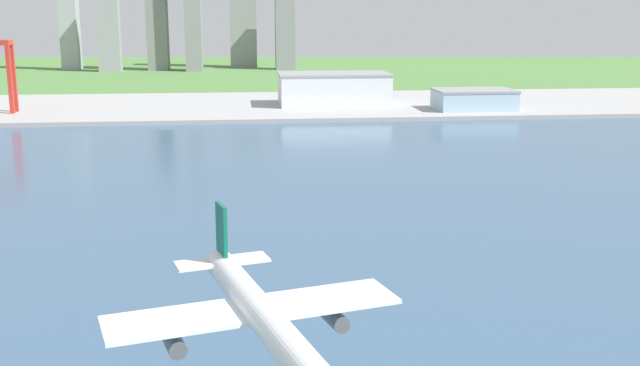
{
  "coord_description": "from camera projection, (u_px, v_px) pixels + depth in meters",
  "views": [
    {
      "loc": [
        -16.49,
        23.15,
        56.9
      ],
      "look_at": [
        2.27,
        194.74,
        18.36
      ],
      "focal_mm": 42.97,
      "sensor_mm": 36.0,
      "label": 1
    }
  ],
  "objects": [
    {
      "name": "airplane_landing",
      "position": [
        259.0,
        312.0,
        87.93
      ],
      "size": [
        35.7,
        41.6,
        12.38
      ],
      "color": "white"
    },
    {
      "name": "warehouse_main",
      "position": [
        334.0,
        89.0,
        460.71
      ],
      "size": [
        66.35,
        38.05,
        18.97
      ],
      "color": "silver",
      "rests_on": "industrial_pier"
    },
    {
      "name": "distant_skyline",
      "position": [
        182.0,
        10.0,
        770.81
      ],
      "size": [
        234.59,
        70.39,
        143.73
      ],
      "color": "#9E9FA9",
      "rests_on": "ground"
    },
    {
      "name": "water_bay",
      "position": [
        296.0,
        211.0,
        224.51
      ],
      "size": [
        840.0,
        360.0,
        0.15
      ],
      "primitive_type": "cube",
      "color": "#385675",
      "rests_on": "ground"
    },
    {
      "name": "industrial_pier",
      "position": [
        264.0,
        106.0,
        466.8
      ],
      "size": [
        840.0,
        140.0,
        2.5
      ],
      "primitive_type": "cube",
      "color": "#9D9C9C",
      "rests_on": "ground"
    },
    {
      "name": "warehouse_annex",
      "position": [
        474.0,
        99.0,
        438.41
      ],
      "size": [
        44.55,
        30.0,
        11.45
      ],
      "color": "#99BCD1",
      "rests_on": "industrial_pier"
    },
    {
      "name": "ground_plane",
      "position": [
        283.0,
        170.0,
        282.74
      ],
      "size": [
        2400.0,
        2400.0,
        0.0
      ],
      "primitive_type": "plane",
      "color": "#4E7B3C"
    }
  ]
}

